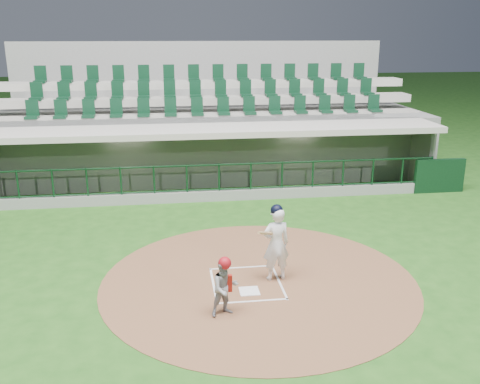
{
  "coord_description": "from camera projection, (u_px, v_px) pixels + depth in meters",
  "views": [
    {
      "loc": [
        -1.64,
        -11.17,
        5.5
      ],
      "look_at": [
        0.25,
        2.6,
        1.3
      ],
      "focal_mm": 40.0,
      "sensor_mm": 36.0,
      "label": 1
    }
  ],
  "objects": [
    {
      "name": "home_plate",
      "position": [
        249.0,
        291.0,
        11.72
      ],
      "size": [
        0.43,
        0.43,
        0.02
      ],
      "primitive_type": "cube",
      "color": "white",
      "rests_on": "dirt_circle"
    },
    {
      "name": "dugout_structure",
      "position": [
        218.0,
        160.0,
        19.54
      ],
      "size": [
        16.4,
        3.7,
        3.0
      ],
      "color": "slate",
      "rests_on": "ground"
    },
    {
      "name": "catcher",
      "position": [
        225.0,
        286.0,
        10.62
      ],
      "size": [
        0.68,
        0.6,
        1.25
      ],
      "color": "#94959A",
      "rests_on": "dirt_circle"
    },
    {
      "name": "batter_box_chalk",
      "position": [
        247.0,
        283.0,
        12.1
      ],
      "size": [
        1.55,
        1.8,
        0.01
      ],
      "color": "white",
      "rests_on": "ground"
    },
    {
      "name": "ground",
      "position": [
        245.0,
        278.0,
        12.39
      ],
      "size": [
        120.0,
        120.0,
        0.0
      ],
      "primitive_type": "plane",
      "color": "#1F4F16",
      "rests_on": "ground"
    },
    {
      "name": "seating_deck",
      "position": [
        207.0,
        132.0,
        22.32
      ],
      "size": [
        17.0,
        6.72,
        5.15
      ],
      "color": "slate",
      "rests_on": "ground"
    },
    {
      "name": "batter",
      "position": [
        276.0,
        242.0,
        12.07
      ],
      "size": [
        0.88,
        0.89,
        1.81
      ],
      "color": "white",
      "rests_on": "dirt_circle"
    },
    {
      "name": "dirt_circle",
      "position": [
        259.0,
        281.0,
        12.24
      ],
      "size": [
        7.2,
        7.2,
        0.01
      ],
      "primitive_type": "cylinder",
      "color": "brown",
      "rests_on": "ground"
    }
  ]
}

